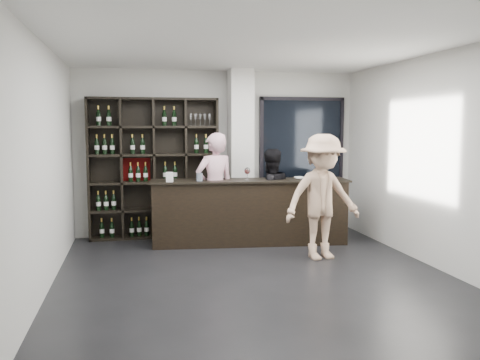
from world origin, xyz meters
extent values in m
cube|color=black|center=(0.00, 0.00, -0.01)|extent=(5.00, 5.50, 0.01)
cube|color=silver|center=(0.35, 2.47, 1.45)|extent=(0.40, 0.40, 2.90)
cube|color=black|center=(1.55, 2.69, 1.40)|extent=(1.60, 0.08, 2.10)
cube|color=black|center=(1.55, 2.69, 1.40)|extent=(1.48, 0.02, 1.98)
cube|color=black|center=(0.35, 1.75, 0.51)|extent=(3.13, 0.59, 1.03)
cube|color=black|center=(0.35, 1.75, 1.04)|extent=(3.21, 0.67, 0.03)
imported|color=#D29FAB|center=(-0.21, 1.85, 0.91)|extent=(0.76, 0.61, 1.82)
imported|color=black|center=(0.72, 1.85, 0.77)|extent=(0.86, 0.73, 1.55)
imported|color=tan|center=(1.16, 0.61, 0.90)|extent=(1.25, 0.83, 1.81)
cylinder|color=silver|center=(-0.47, 1.72, 1.12)|extent=(0.10, 0.10, 0.13)
cube|color=white|center=(1.22, 1.85, 1.07)|extent=(0.14, 0.14, 0.02)
cube|color=white|center=(-0.95, 1.67, 1.13)|extent=(0.11, 0.09, 0.15)
camera|label=1|loc=(-1.49, -6.23, 1.91)|focal=38.00mm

